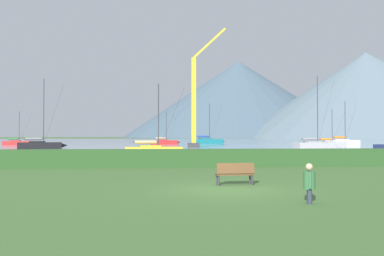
{
  "coord_description": "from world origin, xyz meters",
  "views": [
    {
      "loc": [
        -2.48,
        -14.77,
        2.11
      ],
      "look_at": [
        2.25,
        45.75,
        3.32
      ],
      "focal_mm": 35.69,
      "sensor_mm": 36.0,
      "label": 1
    }
  ],
  "objects": [
    {
      "name": "sailboat_slip_3",
      "position": [
        29.65,
        55.99,
        0.55
      ],
      "size": [
        6.89,
        2.7,
        7.19
      ],
      "rotation": [
        0.0,
        0.0,
        0.12
      ],
      "color": "#9E9EA3",
      "rests_on": "harbor_water"
    },
    {
      "name": "distant_hill_west_ridge",
      "position": [
        81.33,
        399.76,
        42.08
      ],
      "size": [
        253.83,
        253.83,
        84.16
      ],
      "primitive_type": "cone",
      "color": "#425666",
      "rests_on": "ground_plane"
    },
    {
      "name": "sailboat_slip_9",
      "position": [
        36.44,
        64.52,
        0.69
      ],
      "size": [
        8.47,
        4.49,
        9.58
      ],
      "rotation": [
        0.0,
        0.0,
        0.3
      ],
      "color": "white",
      "rests_on": "harbor_water"
    },
    {
      "name": "sailboat_slip_5",
      "position": [
        -21.88,
        47.78,
        0.65
      ],
      "size": [
        7.65,
        4.19,
        11.25
      ],
      "rotation": [
        0.0,
        0.0,
        0.32
      ],
      "color": "black",
      "rests_on": "harbor_water"
    },
    {
      "name": "sailboat_slip_2",
      "position": [
        -3.29,
        25.33,
        0.56
      ],
      "size": [
        6.9,
        2.52,
        7.56
      ],
      "rotation": [
        0.0,
        0.0,
        0.09
      ],
      "color": "gold",
      "rests_on": "harbor_water"
    },
    {
      "name": "person_seated_viewer",
      "position": [
        2.07,
        -3.26,
        0.69
      ],
      "size": [
        0.36,
        0.55,
        1.25
      ],
      "rotation": [
        0.0,
        0.0,
        -0.28
      ],
      "color": "#2D3347",
      "rests_on": "ground_plane"
    },
    {
      "name": "sailboat_slip_7",
      "position": [
        8.99,
        81.28,
        0.74
      ],
      "size": [
        9.19,
        4.81,
        10.31
      ],
      "rotation": [
        0.0,
        0.0,
        0.29
      ],
      "color": "#19707A",
      "rests_on": "harbor_water"
    },
    {
      "name": "sailboat_slip_11",
      "position": [
        21.83,
        44.24,
        0.65
      ],
      "size": [
        7.67,
        3.33,
        11.62
      ],
      "rotation": [
        0.0,
        0.0,
        0.18
      ],
      "color": "#9E9EA3",
      "rests_on": "harbor_water"
    },
    {
      "name": "harbor_water",
      "position": [
        0.0,
        137.0,
        0.0
      ],
      "size": [
        320.0,
        246.0,
        0.0
      ],
      "primitive_type": "cube",
      "color": "#8499A8",
      "rests_on": "ground_plane"
    },
    {
      "name": "sailboat_slip_8",
      "position": [
        -1.95,
        76.55,
        0.59
      ],
      "size": [
        7.26,
        2.9,
        7.99
      ],
      "rotation": [
        0.0,
        0.0,
        0.13
      ],
      "color": "red",
      "rests_on": "harbor_water"
    },
    {
      "name": "ground_plane",
      "position": [
        0.0,
        0.0,
        0.0
      ],
      "size": [
        1000.0,
        1000.0,
        0.0
      ],
      "primitive_type": "plane",
      "color": "#3D602D"
    },
    {
      "name": "sailboat_slip_0",
      "position": [
        -34.61,
        72.59,
        0.54
      ],
      "size": [
        6.59,
        2.52,
        7.5
      ],
      "rotation": [
        0.0,
        0.0,
        0.11
      ],
      "color": "red",
      "rests_on": "harbor_water"
    },
    {
      "name": "distant_hill_east_ridge",
      "position": [
        116.72,
        402.78,
        27.52
      ],
      "size": [
        263.01,
        263.01,
        55.04
      ],
      "primitive_type": "cone",
      "color": "#4C6070",
      "rests_on": "ground_plane"
    },
    {
      "name": "dock_crane",
      "position": [
        3.34,
        53.4,
        7.38
      ],
      "size": [
        6.89,
        2.0,
        21.69
      ],
      "color": "#333338",
      "rests_on": "ground_plane"
    },
    {
      "name": "park_bench_near_path",
      "position": [
        0.61,
        1.29,
        0.53
      ],
      "size": [
        1.65,
        0.57,
        0.95
      ],
      "rotation": [
        0.0,
        0.0,
        0.06
      ],
      "color": "brown",
      "rests_on": "ground_plane"
    },
    {
      "name": "distant_hill_central_peak",
      "position": [
        177.12,
        308.34,
        37.96
      ],
      "size": [
        230.17,
        230.17,
        75.92
      ],
      "primitive_type": "cone",
      "color": "slate",
      "rests_on": "ground_plane"
    },
    {
      "name": "hedge_line",
      "position": [
        0.0,
        11.0,
        0.6
      ],
      "size": [
        80.0,
        1.2,
        1.19
      ],
      "primitive_type": "cube",
      "color": "#284C23",
      "rests_on": "ground_plane"
    }
  ]
}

